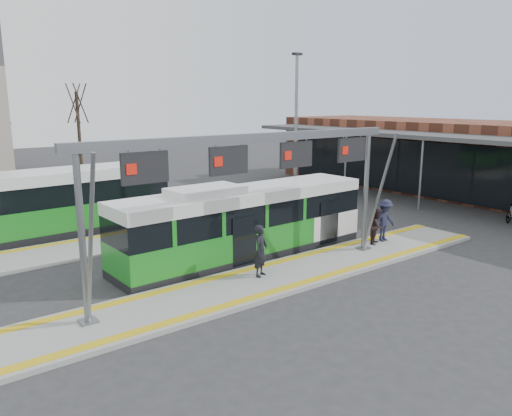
{
  "coord_description": "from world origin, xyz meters",
  "views": [
    {
      "loc": [
        -10.79,
        -13.35,
        6.47
      ],
      "look_at": [
        1.71,
        3.0,
        1.99
      ],
      "focal_mm": 35.0,
      "sensor_mm": 36.0,
      "label": 1
    }
  ],
  "objects_px": {
    "passenger_b": "(377,226)",
    "hero_bus": "(244,223)",
    "passenger_c": "(385,220)",
    "gantry": "(257,164)",
    "passenger_a": "(261,251)"
  },
  "relations": [
    {
      "from": "passenger_b",
      "to": "hero_bus",
      "type": "bearing_deg",
      "value": 130.33
    },
    {
      "from": "passenger_b",
      "to": "passenger_c",
      "type": "xyz_separation_m",
      "value": [
        0.61,
        0.07,
        0.17
      ]
    },
    {
      "from": "gantry",
      "to": "passenger_a",
      "type": "xyz_separation_m",
      "value": [
        0.23,
        0.08,
        -3.19
      ]
    },
    {
      "from": "passenger_a",
      "to": "passenger_b",
      "type": "relative_size",
      "value": 1.21
    },
    {
      "from": "gantry",
      "to": "passenger_a",
      "type": "bearing_deg",
      "value": 19.01
    },
    {
      "from": "passenger_b",
      "to": "passenger_a",
      "type": "bearing_deg",
      "value": 155.95
    },
    {
      "from": "hero_bus",
      "to": "passenger_b",
      "type": "distance_m",
      "value": 6.08
    },
    {
      "from": "passenger_a",
      "to": "passenger_c",
      "type": "height_order",
      "value": "passenger_c"
    },
    {
      "from": "passenger_c",
      "to": "passenger_b",
      "type": "bearing_deg",
      "value": -175.96
    },
    {
      "from": "hero_bus",
      "to": "passenger_c",
      "type": "relative_size",
      "value": 6.01
    },
    {
      "from": "passenger_b",
      "to": "gantry",
      "type": "bearing_deg",
      "value": 156.55
    },
    {
      "from": "gantry",
      "to": "passenger_a",
      "type": "height_order",
      "value": "gantry"
    },
    {
      "from": "passenger_b",
      "to": "passenger_c",
      "type": "distance_m",
      "value": 0.64
    },
    {
      "from": "gantry",
      "to": "hero_bus",
      "type": "relative_size",
      "value": 1.12
    },
    {
      "from": "gantry",
      "to": "hero_bus",
      "type": "height_order",
      "value": "gantry"
    }
  ]
}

